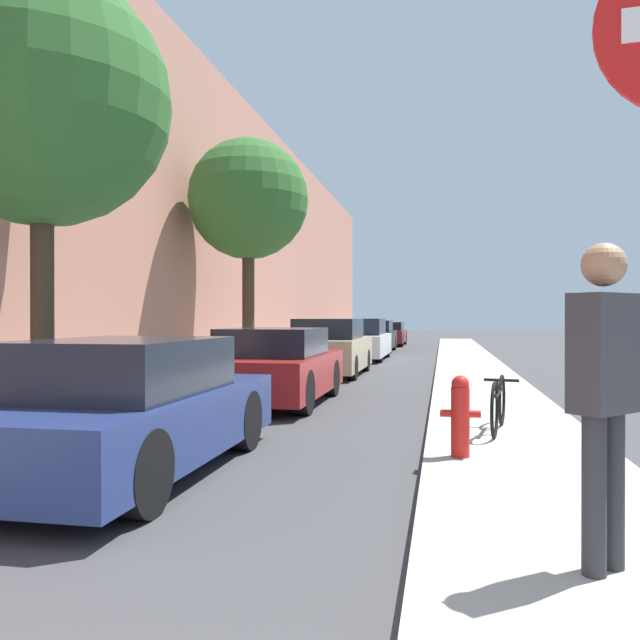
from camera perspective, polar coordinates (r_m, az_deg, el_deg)
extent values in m
plane|color=#3D3D3F|center=(16.24, 3.63, -5.15)|extent=(120.00, 120.00, 0.00)
cube|color=#ADA89E|center=(16.86, -6.23, -4.75)|extent=(2.00, 52.00, 0.12)
cube|color=#ADA89E|center=(16.12, 13.94, -4.99)|extent=(2.00, 52.00, 0.12)
cube|color=tan|center=(17.43, -10.53, 8.77)|extent=(0.70, 52.00, 8.23)
cylinder|color=black|center=(7.99, -17.27, -8.31)|extent=(0.22, 0.68, 0.68)
cylinder|color=black|center=(7.41, -6.83, -8.99)|extent=(0.22, 0.68, 0.68)
cylinder|color=black|center=(5.12, -15.73, -13.19)|extent=(0.22, 0.68, 0.68)
cube|color=navy|center=(6.53, -16.68, -8.89)|extent=(1.71, 4.05, 0.62)
cube|color=black|center=(6.32, -17.37, -4.01)|extent=(1.51, 2.11, 0.52)
cylinder|color=black|center=(12.65, -5.96, -5.08)|extent=(0.22, 0.71, 0.71)
cylinder|color=black|center=(12.29, 1.03, -5.24)|extent=(0.22, 0.71, 0.71)
cylinder|color=black|center=(10.34, -9.97, -6.28)|extent=(0.22, 0.71, 0.71)
cylinder|color=black|center=(9.90, -1.46, -6.57)|extent=(0.22, 0.71, 0.71)
cube|color=maroon|center=(11.25, -3.99, -4.86)|extent=(1.77, 3.96, 0.67)
cube|color=black|center=(11.06, -4.20, -1.98)|extent=(1.56, 2.06, 0.48)
cylinder|color=black|center=(18.16, -0.77, -3.59)|extent=(0.22, 0.63, 0.63)
cylinder|color=black|center=(17.91, 4.10, -3.64)|extent=(0.22, 0.63, 0.63)
cylinder|color=black|center=(15.63, -2.74, -4.21)|extent=(0.22, 0.63, 0.63)
cylinder|color=black|center=(15.33, 2.92, -4.30)|extent=(0.22, 0.63, 0.63)
cube|color=tan|center=(16.72, 0.92, -3.03)|extent=(1.76, 4.20, 0.80)
cube|color=black|center=(16.53, 0.81, -0.79)|extent=(1.55, 2.18, 0.52)
cylinder|color=black|center=(24.37, 2.10, -2.62)|extent=(0.22, 0.61, 0.61)
cylinder|color=black|center=(24.17, 6.05, -2.65)|extent=(0.22, 0.61, 0.61)
cylinder|color=black|center=(21.56, 0.91, -3.00)|extent=(0.22, 0.61, 0.61)
cylinder|color=black|center=(21.32, 5.37, -3.04)|extent=(0.22, 0.61, 0.61)
cube|color=silver|center=(22.83, 3.63, -2.24)|extent=(1.91, 4.61, 0.74)
cube|color=black|center=(22.62, 3.57, -0.60)|extent=(1.68, 2.40, 0.58)
cylinder|color=black|center=(29.65, 3.57, -2.07)|extent=(0.22, 0.65, 0.65)
cylinder|color=black|center=(29.49, 6.65, -2.09)|extent=(0.22, 0.65, 0.65)
cylinder|color=black|center=(27.19, 2.88, -2.28)|extent=(0.22, 0.65, 0.65)
cylinder|color=black|center=(27.01, 6.25, -2.30)|extent=(0.22, 0.65, 0.65)
cube|color=black|center=(28.32, 4.85, -1.73)|extent=(1.82, 4.01, 0.74)
cube|color=black|center=(28.14, 4.81, -0.52)|extent=(1.60, 2.09, 0.47)
cylinder|color=black|center=(35.77, 5.09, -1.65)|extent=(0.22, 0.67, 0.67)
cylinder|color=black|center=(35.64, 7.64, -1.66)|extent=(0.22, 0.67, 0.67)
cylinder|color=black|center=(32.93, 4.57, -1.82)|extent=(0.22, 0.67, 0.67)
cylinder|color=black|center=(32.79, 7.34, -1.83)|extent=(0.22, 0.67, 0.67)
cube|color=maroon|center=(34.27, 6.17, -1.46)|extent=(1.81, 4.60, 0.64)
cube|color=black|center=(34.07, 6.14, -0.55)|extent=(1.59, 2.39, 0.44)
cylinder|color=#423323|center=(8.40, -23.81, 1.60)|extent=(0.27, 0.27, 3.22)
sphere|color=#2D6028|center=(8.81, -23.84, 17.85)|extent=(3.11, 3.11, 3.11)
cylinder|color=#423323|center=(14.78, -6.50, 1.36)|extent=(0.29, 0.29, 3.39)
sphere|color=#2D6028|center=(15.03, -6.50, 10.81)|extent=(2.80, 2.80, 2.80)
cylinder|color=red|center=(6.60, 12.57, -8.99)|extent=(0.19, 0.19, 0.70)
sphere|color=red|center=(6.55, 12.57, -5.68)|extent=(0.18, 0.18, 0.18)
cylinder|color=red|center=(6.59, 11.32, -8.27)|extent=(0.12, 0.07, 0.07)
cylinder|color=red|center=(6.59, 13.81, -8.26)|extent=(0.12, 0.07, 0.07)
cylinder|color=#2D2D33|center=(4.02, 24.93, -13.73)|extent=(0.18, 0.18, 0.88)
cylinder|color=#2D2D33|center=(3.88, 23.54, -14.27)|extent=(0.18, 0.18, 0.88)
cube|color=#333338|center=(3.83, 24.27, -2.73)|extent=(0.43, 0.44, 0.66)
sphere|color=tan|center=(3.84, 24.28, 4.58)|extent=(0.24, 0.24, 0.24)
torus|color=black|center=(8.62, 16.12, -6.95)|extent=(0.15, 0.66, 0.66)
torus|color=black|center=(7.68, 15.50, -7.85)|extent=(0.15, 0.66, 0.66)
cube|color=black|center=(8.13, 15.83, -6.34)|extent=(0.17, 0.80, 0.04)
cylinder|color=black|center=(7.95, 15.72, -5.83)|extent=(0.04, 0.04, 0.18)
cube|color=black|center=(8.52, 16.08, -5.25)|extent=(0.44, 0.11, 0.04)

